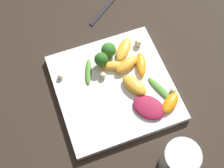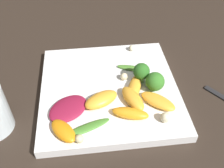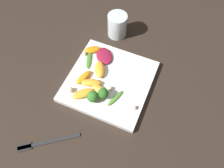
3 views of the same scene
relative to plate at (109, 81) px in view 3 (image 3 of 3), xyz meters
name	(u,v)px [view 3 (image 3 of 3)]	position (x,y,z in m)	size (l,w,h in m)	color
ground_plane	(109,83)	(0.00, 0.00, -0.01)	(2.40, 2.40, 0.00)	#2D231C
plate	(109,81)	(0.00, 0.00, 0.00)	(0.27, 0.27, 0.02)	white
drinking_glass	(117,25)	(-0.06, 0.22, 0.04)	(0.07, 0.07, 0.09)	silver
fork	(42,143)	(-0.10, -0.27, -0.01)	(0.16, 0.12, 0.01)	#262628
radicchio_leaf_0	(104,56)	(-0.05, 0.08, 0.02)	(0.09, 0.09, 0.01)	maroon
orange_segment_0	(98,88)	(-0.02, -0.05, 0.02)	(0.08, 0.05, 0.02)	#FCAD33
orange_segment_1	(100,69)	(-0.04, 0.02, 0.02)	(0.06, 0.08, 0.02)	#FCAD33
orange_segment_2	(92,50)	(-0.10, 0.09, 0.02)	(0.06, 0.06, 0.02)	orange
orange_segment_3	(84,77)	(-0.08, -0.03, 0.02)	(0.04, 0.07, 0.02)	orange
orange_segment_4	(82,94)	(-0.06, -0.09, 0.02)	(0.07, 0.07, 0.01)	#FCAD33
orange_segment_5	(91,83)	(-0.05, -0.04, 0.02)	(0.07, 0.05, 0.02)	#FCAD33
broccoli_floret_0	(103,93)	(0.01, -0.07, 0.03)	(0.03, 0.03, 0.04)	#7A9E51
broccoli_floret_1	(93,97)	(-0.02, -0.09, 0.03)	(0.04, 0.04, 0.04)	#84AD5B
arugula_sprig_0	(115,98)	(0.05, -0.06, 0.01)	(0.04, 0.07, 0.01)	#518E33
arugula_sprig_1	(89,59)	(-0.10, 0.05, 0.01)	(0.05, 0.09, 0.01)	#47842D
macadamia_nut_0	(85,53)	(-0.12, 0.06, 0.02)	(0.02, 0.02, 0.02)	beige
macadamia_nut_1	(110,88)	(0.02, -0.03, 0.02)	(0.02, 0.02, 0.02)	beige
macadamia_nut_2	(71,90)	(-0.10, -0.09, 0.02)	(0.02, 0.02, 0.02)	beige
macadamia_nut_3	(134,108)	(0.11, -0.07, 0.02)	(0.01, 0.01, 0.01)	beige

